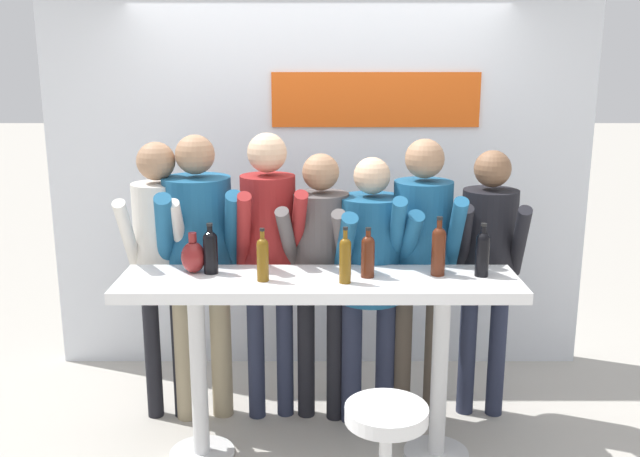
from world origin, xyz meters
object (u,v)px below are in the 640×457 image
tasting_table (320,313)px  person_far_right (489,255)px  wine_bottle_4 (483,252)px  person_left (200,249)px  person_center_left (270,244)px  wine_bottle_0 (264,257)px  person_center_right (372,264)px  person_far_left (161,249)px  person_right (423,251)px  wine_bottle_3 (211,250)px  person_center (321,258)px  decorative_vase (194,256)px  bar_stool (387,449)px  wine_bottle_1 (346,258)px  wine_bottle_5 (440,249)px  wine_bottle_2 (369,254)px

tasting_table → person_far_right: bearing=25.9°
wine_bottle_4 → person_left: bearing=165.5°
person_center_left → wine_bottle_0: (0.00, -0.50, 0.06)m
person_center_right → wine_bottle_4: 0.69m
wine_bottle_4 → person_center_right: bearing=147.1°
person_far_left → person_right: (1.52, -0.04, 0.00)m
wine_bottle_3 → person_center_left: bearing=51.9°
person_center → person_center_right: size_ratio=1.01×
wine_bottle_3 → decorative_vase: size_ratio=1.25×
person_far_left → wine_bottle_4: person_far_left is taller
person_far_right → bar_stool: bearing=-114.0°
decorative_vase → wine_bottle_1: bearing=-12.5°
decorative_vase → person_far_right: bearing=12.8°
tasting_table → wine_bottle_0: (-0.29, -0.04, 0.32)m
person_left → wine_bottle_1: size_ratio=5.90×
person_left → wine_bottle_3: person_left is taller
wine_bottle_3 → wine_bottle_4: size_ratio=0.96×
person_right → wine_bottle_4: bearing=-52.4°
person_center_right → wine_bottle_5: (0.33, -0.35, 0.19)m
person_left → tasting_table: bearing=-44.0°
wine_bottle_3 → wine_bottle_4: 1.44m
tasting_table → wine_bottle_4: size_ratio=7.36×
person_left → person_far_right: bearing=-10.3°
person_left → wine_bottle_5: 1.39m
wine_bottle_5 → bar_stool: bearing=-115.3°
bar_stool → person_right: person_right is taller
decorative_vase → tasting_table: bearing=-8.8°
person_right → person_far_right: person_right is taller
person_far_left → person_center_left: bearing=-0.4°
wine_bottle_4 → bar_stool: bearing=-129.5°
bar_stool → decorative_vase: bearing=143.2°
person_far_right → wine_bottle_1: (-0.86, -0.56, 0.14)m
tasting_table → person_far_right: person_far_right is taller
wine_bottle_5 → person_center_right: bearing=133.7°
person_right → wine_bottle_4: size_ratio=6.01×
tasting_table → wine_bottle_5: bearing=5.3°
wine_bottle_5 → wine_bottle_2: bearing=-174.9°
wine_bottle_1 → person_left: bearing=148.1°
person_center → wine_bottle_5: bearing=-20.2°
wine_bottle_2 → wine_bottle_5: wine_bottle_5 is taller
wine_bottle_2 → person_center_left: bearing=142.0°
tasting_table → wine_bottle_0: size_ratio=7.51×
bar_stool → person_far_left: (-1.23, 1.08, 0.65)m
bar_stool → person_center_left: person_center_left is taller
tasting_table → person_center: size_ratio=1.29×
person_center_right → person_far_right: 0.70m
person_center_right → wine_bottle_5: bearing=-54.7°
person_center_right → person_center: bearing=164.8°
wine_bottle_5 → decorative_vase: size_ratio=1.44×
person_center_left → wine_bottle_4: size_ratio=6.10×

